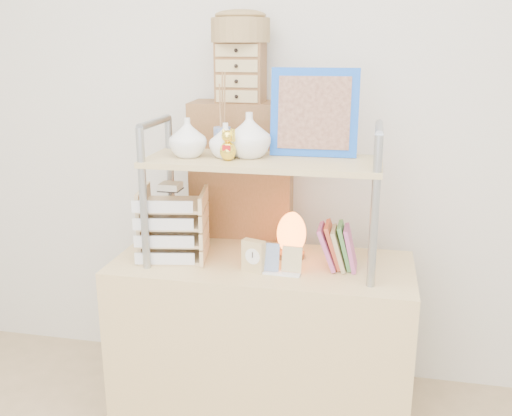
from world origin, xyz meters
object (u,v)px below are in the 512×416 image
(letter_tray, at_px, (173,228))
(desk, at_px, (262,345))
(cabinet, at_px, (243,246))
(salt_lamp, at_px, (291,235))

(letter_tray, bearing_deg, desk, 2.29)
(desk, bearing_deg, cabinet, 113.99)
(desk, xyz_separation_m, letter_tray, (-0.37, -0.01, 0.50))
(salt_lamp, bearing_deg, desk, -144.89)
(cabinet, relative_size, letter_tray, 4.30)
(desk, bearing_deg, salt_lamp, 35.11)
(desk, bearing_deg, letter_tray, -177.71)
(desk, distance_m, salt_lamp, 0.49)
(desk, height_order, salt_lamp, salt_lamp)
(cabinet, bearing_deg, desk, -70.06)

